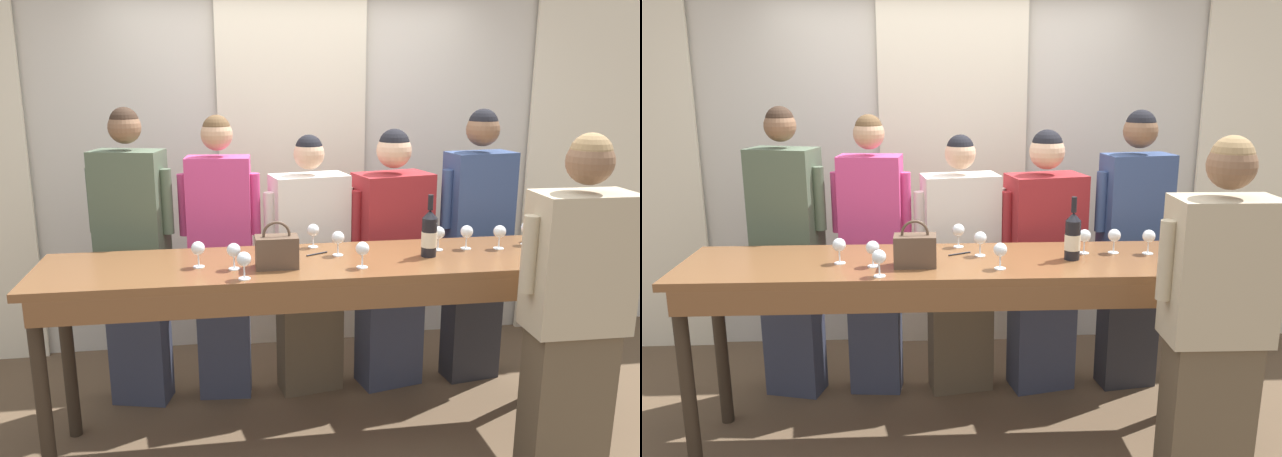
# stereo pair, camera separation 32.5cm
# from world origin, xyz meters

# --- Properties ---
(ground_plane) EXTENTS (18.00, 18.00, 0.00)m
(ground_plane) POSITION_xyz_m (0.00, 0.00, 0.00)
(ground_plane) COLOR brown
(wall_back) EXTENTS (12.00, 0.06, 2.80)m
(wall_back) POSITION_xyz_m (0.00, 1.41, 1.40)
(wall_back) COLOR beige
(wall_back) RESTS_ON ground_plane
(curtain_panel_center) EXTENTS (1.04, 0.03, 2.69)m
(curtain_panel_center) POSITION_xyz_m (0.00, 1.35, 1.34)
(curtain_panel_center) COLOR #EFE5C6
(curtain_panel_center) RESTS_ON ground_plane
(curtain_panel_right) EXTENTS (1.04, 0.03, 2.69)m
(curtain_panel_right) POSITION_xyz_m (2.30, 1.35, 1.34)
(curtain_panel_right) COLOR #EFE5C6
(curtain_panel_right) RESTS_ON ground_plane
(tasting_bar) EXTENTS (2.88, 0.65, 1.04)m
(tasting_bar) POSITION_xyz_m (0.00, -0.03, 0.92)
(tasting_bar) COLOR brown
(tasting_bar) RESTS_ON ground_plane
(wine_bottle) EXTENTS (0.08, 0.08, 0.33)m
(wine_bottle) POSITION_xyz_m (0.57, -0.02, 1.16)
(wine_bottle) COLOR black
(wine_bottle) RESTS_ON tasting_bar
(handbag) EXTENTS (0.21, 0.12, 0.24)m
(handbag) POSITION_xyz_m (-0.24, -0.10, 1.12)
(handbag) COLOR brown
(handbag) RESTS_ON tasting_bar
(wine_glass_front_left) EXTENTS (0.07, 0.07, 0.13)m
(wine_glass_front_left) POSITION_xyz_m (0.18, -0.17, 1.13)
(wine_glass_front_left) COLOR white
(wine_glass_front_left) RESTS_ON tasting_bar
(wine_glass_front_mid) EXTENTS (0.07, 0.07, 0.13)m
(wine_glass_front_mid) POSITION_xyz_m (0.82, 0.09, 1.13)
(wine_glass_front_mid) COLOR white
(wine_glass_front_mid) RESTS_ON tasting_bar
(wine_glass_front_right) EXTENTS (0.07, 0.07, 0.13)m
(wine_glass_front_right) POSITION_xyz_m (-0.01, 0.24, 1.13)
(wine_glass_front_right) COLOR white
(wine_glass_front_right) RESTS_ON tasting_bar
(wine_glass_center_left) EXTENTS (0.07, 0.07, 0.13)m
(wine_glass_center_left) POSITION_xyz_m (1.25, 0.18, 1.13)
(wine_glass_center_left) COLOR white
(wine_glass_center_left) RESTS_ON tasting_bar
(wine_glass_center_mid) EXTENTS (0.07, 0.07, 0.13)m
(wine_glass_center_mid) POSITION_xyz_m (1.35, -0.27, 1.13)
(wine_glass_center_mid) COLOR white
(wine_glass_center_mid) RESTS_ON tasting_bar
(wine_glass_center_right) EXTENTS (0.07, 0.07, 0.13)m
(wine_glass_center_right) POSITION_xyz_m (-0.45, -0.10, 1.13)
(wine_glass_center_right) COLOR white
(wine_glass_center_right) RESTS_ON tasting_bar
(wine_glass_back_left) EXTENTS (0.07, 0.07, 0.13)m
(wine_glass_back_left) POSITION_xyz_m (-0.41, -0.26, 1.13)
(wine_glass_back_left) COLOR white
(wine_glass_back_left) RESTS_ON tasting_bar
(wine_glass_back_mid) EXTENTS (0.07, 0.07, 0.13)m
(wine_glass_back_mid) POSITION_xyz_m (0.10, 0.06, 1.13)
(wine_glass_back_mid) COLOR white
(wine_glass_back_mid) RESTS_ON tasting_bar
(wine_glass_back_right) EXTENTS (0.07, 0.07, 0.13)m
(wine_glass_back_right) POSITION_xyz_m (1.18, 0.12, 1.13)
(wine_glass_back_right) COLOR white
(wine_glass_back_right) RESTS_ON tasting_bar
(wine_glass_near_host) EXTENTS (0.07, 0.07, 0.13)m
(wine_glass_near_host) POSITION_xyz_m (-0.63, -0.04, 1.13)
(wine_glass_near_host) COLOR white
(wine_glass_near_host) RESTS_ON tasting_bar
(wine_glass_by_bottle) EXTENTS (0.07, 0.07, 0.13)m
(wine_glass_by_bottle) POSITION_xyz_m (0.99, 0.06, 1.13)
(wine_glass_by_bottle) COLOR white
(wine_glass_by_bottle) RESTS_ON tasting_bar
(wine_glass_by_handbag) EXTENTS (0.07, 0.07, 0.13)m
(wine_glass_by_handbag) POSITION_xyz_m (0.65, 0.08, 1.13)
(wine_glass_by_handbag) COLOR white
(wine_glass_by_handbag) RESTS_ON tasting_bar
(pen) EXTENTS (0.12, 0.06, 0.01)m
(pen) POSITION_xyz_m (-0.01, 0.10, 1.04)
(pen) COLOR black
(pen) RESTS_ON tasting_bar
(guest_olive_jacket) EXTENTS (0.51, 0.31, 1.80)m
(guest_olive_jacket) POSITION_xyz_m (-1.03, 0.60, 0.92)
(guest_olive_jacket) COLOR #383D51
(guest_olive_jacket) RESTS_ON ground_plane
(guest_pink_top) EXTENTS (0.49, 0.24, 1.75)m
(guest_pink_top) POSITION_xyz_m (-0.52, 0.60, 0.91)
(guest_pink_top) COLOR #383D51
(guest_pink_top) RESTS_ON ground_plane
(guest_cream_sweater) EXTENTS (0.57, 0.32, 1.63)m
(guest_cream_sweater) POSITION_xyz_m (0.02, 0.60, 0.82)
(guest_cream_sweater) COLOR brown
(guest_cream_sweater) RESTS_ON ground_plane
(guest_striped_shirt) EXTENTS (0.57, 0.37, 1.66)m
(guest_striped_shirt) POSITION_xyz_m (0.54, 0.60, 0.83)
(guest_striped_shirt) COLOR #383D51
(guest_striped_shirt) RESTS_ON ground_plane
(guest_navy_coat) EXTENTS (0.53, 0.28, 1.77)m
(guest_navy_coat) POSITION_xyz_m (1.09, 0.60, 0.92)
(guest_navy_coat) COLOR #28282D
(guest_navy_coat) RESTS_ON ground_plane
(host_pouring) EXTENTS (0.56, 0.26, 1.73)m
(host_pouring) POSITION_xyz_m (1.10, -0.55, 0.88)
(host_pouring) COLOR brown
(host_pouring) RESTS_ON ground_plane
(potted_plant) EXTENTS (0.29, 0.29, 0.63)m
(potted_plant) POSITION_xyz_m (2.03, 1.08, 0.30)
(potted_plant) COLOR #935B3D
(potted_plant) RESTS_ON ground_plane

